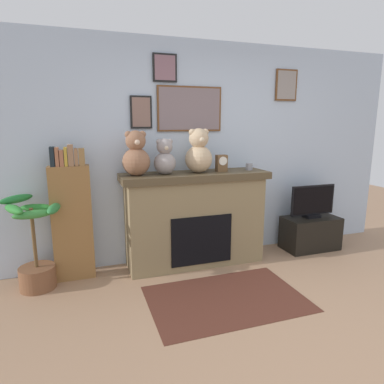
# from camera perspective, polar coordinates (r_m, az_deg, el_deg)

# --- Properties ---
(ground_plane) EXTENTS (12.00, 12.00, 0.00)m
(ground_plane) POSITION_cam_1_polar(r_m,az_deg,el_deg) (2.95, 17.94, -23.22)
(ground_plane) COLOR #A17A5C
(back_wall) EXTENTS (5.20, 0.15, 2.60)m
(back_wall) POSITION_cam_1_polar(r_m,az_deg,el_deg) (4.20, 2.62, 6.82)
(back_wall) COLOR silver
(back_wall) RESTS_ON ground_plane
(fireplace) EXTENTS (1.71, 0.53, 1.10)m
(fireplace) POSITION_cam_1_polar(r_m,az_deg,el_deg) (3.97, 0.50, -4.46)
(fireplace) COLOR #877451
(fireplace) RESTS_ON ground_plane
(bookshelf) EXTENTS (0.41, 0.16, 1.44)m
(bookshelf) POSITION_cam_1_polar(r_m,az_deg,el_deg) (3.77, -19.72, -4.18)
(bookshelf) COLOR olive
(bookshelf) RESTS_ON ground_plane
(potted_plant) EXTENTS (0.60, 0.57, 0.95)m
(potted_plant) POSITION_cam_1_polar(r_m,az_deg,el_deg) (3.77, -25.04, -9.59)
(potted_plant) COLOR brown
(potted_plant) RESTS_ON ground_plane
(tv_stand) EXTENTS (0.73, 0.40, 0.43)m
(tv_stand) POSITION_cam_1_polar(r_m,az_deg,el_deg) (4.78, 19.44, -6.58)
(tv_stand) COLOR black
(tv_stand) RESTS_ON ground_plane
(television) EXTENTS (0.64, 0.14, 0.43)m
(television) POSITION_cam_1_polar(r_m,az_deg,el_deg) (4.67, 19.81, -1.59)
(television) COLOR black
(television) RESTS_ON tv_stand
(area_rug) EXTENTS (1.48, 0.98, 0.01)m
(area_rug) POSITION_cam_1_polar(r_m,az_deg,el_deg) (3.40, 5.82, -17.54)
(area_rug) COLOR #4F281D
(area_rug) RESTS_ON ground_plane
(candle_jar) EXTENTS (0.08, 0.08, 0.08)m
(candle_jar) POSITION_cam_1_polar(r_m,az_deg,el_deg) (4.11, 9.68, 4.26)
(candle_jar) COLOR gray
(candle_jar) RESTS_ON fireplace
(mantel_clock) EXTENTS (0.12, 0.09, 0.19)m
(mantel_clock) POSITION_cam_1_polar(r_m,az_deg,el_deg) (3.94, 5.03, 4.91)
(mantel_clock) COLOR brown
(mantel_clock) RESTS_ON fireplace
(teddy_bear_tan) EXTENTS (0.30, 0.30, 0.48)m
(teddy_bear_tan) POSITION_cam_1_polar(r_m,az_deg,el_deg) (3.65, -9.48, 6.13)
(teddy_bear_tan) COLOR #885D43
(teddy_bear_tan) RESTS_ON fireplace
(teddy_bear_grey) EXTENTS (0.24, 0.24, 0.39)m
(teddy_bear_grey) POSITION_cam_1_polar(r_m,az_deg,el_deg) (3.72, -4.65, 5.73)
(teddy_bear_grey) COLOR gray
(teddy_bear_grey) RESTS_ON fireplace
(teddy_bear_cream) EXTENTS (0.31, 0.31, 0.50)m
(teddy_bear_cream) POSITION_cam_1_polar(r_m,az_deg,el_deg) (3.83, 1.15, 6.66)
(teddy_bear_cream) COLOR tan
(teddy_bear_cream) RESTS_ON fireplace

